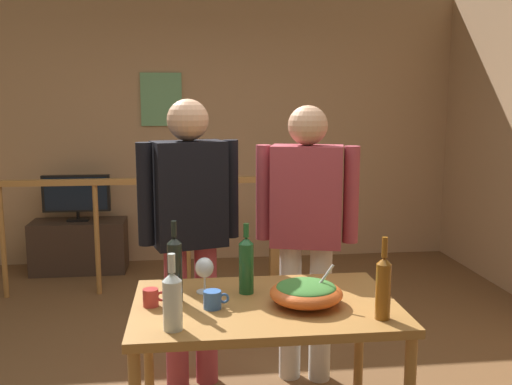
{
  "coord_description": "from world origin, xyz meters",
  "views": [
    {
      "loc": [
        -0.11,
        -2.98,
        1.67
      ],
      "look_at": [
        0.23,
        -0.13,
        1.21
      ],
      "focal_mm": 40.19,
      "sensor_mm": 36.0,
      "label": 1
    }
  ],
  "objects_px": {
    "person_standing_left": "(190,220)",
    "flat_screen_tv": "(76,194)",
    "wine_glass": "(204,269)",
    "mug_blue": "(213,300)",
    "wine_bottle_green": "(246,264)",
    "tv_console": "(80,246)",
    "serving_table": "(265,319)",
    "wine_bottle_dark": "(175,268)",
    "person_standing_right": "(306,221)",
    "framed_picture": "(161,99)",
    "salad_bowl": "(306,292)",
    "mug_red": "(151,297)",
    "stair_railing": "(159,216)",
    "wine_bottle_amber": "(383,286)",
    "wine_bottle_clear": "(172,300)"
  },
  "relations": [
    {
      "from": "wine_bottle_green",
      "to": "person_standing_right",
      "type": "height_order",
      "value": "person_standing_right"
    },
    {
      "from": "stair_railing",
      "to": "mug_blue",
      "type": "xyz_separation_m",
      "value": [
        0.36,
        -2.47,
        0.11
      ]
    },
    {
      "from": "wine_glass",
      "to": "mug_blue",
      "type": "distance_m",
      "value": 0.24
    },
    {
      "from": "salad_bowl",
      "to": "mug_blue",
      "type": "bearing_deg",
      "value": 179.73
    },
    {
      "from": "person_standing_left",
      "to": "person_standing_right",
      "type": "distance_m",
      "value": 0.68
    },
    {
      "from": "mug_red",
      "to": "person_standing_right",
      "type": "distance_m",
      "value": 1.12
    },
    {
      "from": "wine_glass",
      "to": "framed_picture",
      "type": "bearing_deg",
      "value": 95.8
    },
    {
      "from": "framed_picture",
      "to": "wine_bottle_dark",
      "type": "distance_m",
      "value": 3.45
    },
    {
      "from": "framed_picture",
      "to": "flat_screen_tv",
      "type": "relative_size",
      "value": 0.83
    },
    {
      "from": "framed_picture",
      "to": "wine_glass",
      "type": "height_order",
      "value": "framed_picture"
    },
    {
      "from": "stair_railing",
      "to": "person_standing_right",
      "type": "bearing_deg",
      "value": -61.09
    },
    {
      "from": "serving_table",
      "to": "framed_picture",
      "type": "bearing_deg",
      "value": 99.98
    },
    {
      "from": "stair_railing",
      "to": "serving_table",
      "type": "distance_m",
      "value": 2.49
    },
    {
      "from": "flat_screen_tv",
      "to": "wine_glass",
      "type": "xyz_separation_m",
      "value": [
        1.15,
        -2.93,
        0.1
      ]
    },
    {
      "from": "wine_bottle_amber",
      "to": "flat_screen_tv",
      "type": "bearing_deg",
      "value": 119.37
    },
    {
      "from": "mug_blue",
      "to": "stair_railing",
      "type": "bearing_deg",
      "value": 98.37
    },
    {
      "from": "tv_console",
      "to": "stair_railing",
      "type": "bearing_deg",
      "value": -41.1
    },
    {
      "from": "person_standing_left",
      "to": "flat_screen_tv",
      "type": "bearing_deg",
      "value": -81.23
    },
    {
      "from": "flat_screen_tv",
      "to": "person_standing_right",
      "type": "height_order",
      "value": "person_standing_right"
    },
    {
      "from": "wine_bottle_green",
      "to": "tv_console",
      "type": "bearing_deg",
      "value": 114.23
    },
    {
      "from": "flat_screen_tv",
      "to": "mug_blue",
      "type": "height_order",
      "value": "flat_screen_tv"
    },
    {
      "from": "stair_railing",
      "to": "wine_bottle_green",
      "type": "bearing_deg",
      "value": -76.88
    },
    {
      "from": "stair_railing",
      "to": "wine_glass",
      "type": "xyz_separation_m",
      "value": [
        0.33,
        -2.25,
        0.19
      ]
    },
    {
      "from": "salad_bowl",
      "to": "wine_bottle_clear",
      "type": "xyz_separation_m",
      "value": [
        -0.59,
        -0.22,
        0.07
      ]
    },
    {
      "from": "stair_railing",
      "to": "mug_blue",
      "type": "distance_m",
      "value": 2.5
    },
    {
      "from": "wine_bottle_green",
      "to": "wine_bottle_dark",
      "type": "bearing_deg",
      "value": -166.41
    },
    {
      "from": "wine_glass",
      "to": "mug_blue",
      "type": "bearing_deg",
      "value": -82.15
    },
    {
      "from": "wine_glass",
      "to": "mug_blue",
      "type": "relative_size",
      "value": 1.49
    },
    {
      "from": "wine_bottle_amber",
      "to": "person_standing_left",
      "type": "bearing_deg",
      "value": 129.76
    },
    {
      "from": "tv_console",
      "to": "person_standing_left",
      "type": "relative_size",
      "value": 0.54
    },
    {
      "from": "wine_bottle_green",
      "to": "stair_railing",
      "type": "bearing_deg",
      "value": 103.12
    },
    {
      "from": "wine_bottle_green",
      "to": "mug_red",
      "type": "height_order",
      "value": "wine_bottle_green"
    },
    {
      "from": "person_standing_left",
      "to": "wine_bottle_green",
      "type": "bearing_deg",
      "value": 99.15
    },
    {
      "from": "stair_railing",
      "to": "tv_console",
      "type": "distance_m",
      "value": 1.16
    },
    {
      "from": "serving_table",
      "to": "wine_bottle_amber",
      "type": "height_order",
      "value": "wine_bottle_amber"
    },
    {
      "from": "wine_glass",
      "to": "wine_bottle_dark",
      "type": "bearing_deg",
      "value": -140.08
    },
    {
      "from": "framed_picture",
      "to": "flat_screen_tv",
      "type": "bearing_deg",
      "value": -158.53
    },
    {
      "from": "wine_bottle_clear",
      "to": "person_standing_right",
      "type": "relative_size",
      "value": 0.19
    },
    {
      "from": "mug_blue",
      "to": "mug_red",
      "type": "height_order",
      "value": "same"
    },
    {
      "from": "flat_screen_tv",
      "to": "salad_bowl",
      "type": "xyz_separation_m",
      "value": [
        1.6,
        -3.15,
        0.04
      ]
    },
    {
      "from": "framed_picture",
      "to": "wine_bottle_dark",
      "type": "bearing_deg",
      "value": -86.72
    },
    {
      "from": "salad_bowl",
      "to": "wine_bottle_dark",
      "type": "xyz_separation_m",
      "value": [
        -0.59,
        0.11,
        0.1
      ]
    },
    {
      "from": "framed_picture",
      "to": "wine_bottle_clear",
      "type": "distance_m",
      "value": 3.78
    },
    {
      "from": "wine_glass",
      "to": "serving_table",
      "type": "bearing_deg",
      "value": -32.29
    },
    {
      "from": "serving_table",
      "to": "person_standing_left",
      "type": "xyz_separation_m",
      "value": [
        -0.34,
        0.71,
        0.32
      ]
    },
    {
      "from": "serving_table",
      "to": "wine_bottle_green",
      "type": "bearing_deg",
      "value": 117.72
    },
    {
      "from": "wine_bottle_dark",
      "to": "person_standing_right",
      "type": "bearing_deg",
      "value": 41.31
    },
    {
      "from": "flat_screen_tv",
      "to": "wine_bottle_amber",
      "type": "height_order",
      "value": "wine_bottle_amber"
    },
    {
      "from": "wine_glass",
      "to": "mug_red",
      "type": "xyz_separation_m",
      "value": [
        -0.24,
        -0.16,
        -0.08
      ]
    },
    {
      "from": "wine_bottle_dark",
      "to": "salad_bowl",
      "type": "bearing_deg",
      "value": -10.42
    }
  ]
}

